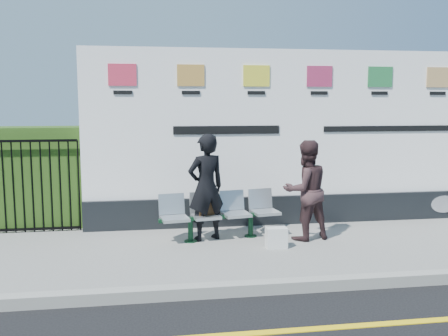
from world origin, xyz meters
The scene contains 12 objects.
ground centered at (0.00, 0.00, 0.00)m, with size 80.00×80.00×0.00m, color black.
pavement centered at (0.00, 2.50, 0.06)m, with size 14.00×3.00×0.12m, color gray.
kerb centered at (0.00, 1.00, 0.07)m, with size 14.00×0.18×0.14m, color gray.
yellow_line centered at (0.00, 0.00, 0.00)m, with size 14.00×0.10×0.01m, color yellow.
billboard centered at (0.50, 3.85, 1.42)m, with size 8.00×0.30×3.00m.
hedge centered at (-4.58, 4.30, 0.97)m, with size 2.35×0.70×1.70m, color #2D5018.
railing centered at (-4.58, 3.85, 0.89)m, with size 2.05×0.06×1.54m, color black, non-canonical shape.
bench centered at (-1.32, 2.97, 0.32)m, with size 1.87×0.50×0.40m, color #B3BABD, non-canonical shape.
woman_left centered at (-1.55, 2.97, 0.94)m, with size 0.60×0.39×1.64m, color black.
woman_right centered at (-0.03, 2.77, 0.89)m, with size 0.75×0.58×1.54m, color #372426.
handbag_brown centered at (-1.56, 2.93, 0.62)m, with size 0.25×0.11×0.20m, color #331F0E.
carrier_bag_white centered at (-0.59, 2.37, 0.27)m, with size 0.30×0.18×0.30m, color silver.
Camera 1 is at (-2.43, -4.50, 2.25)m, focal length 40.00 mm.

